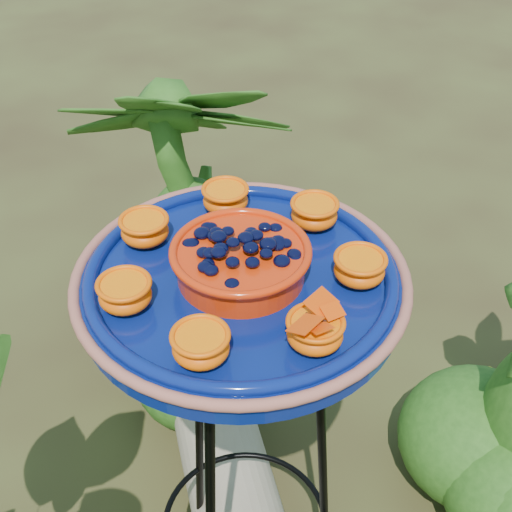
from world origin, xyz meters
The scene contains 4 objects.
tripod_stand centered at (0.11, 0.09, 0.53)m, with size 0.41×0.41×0.87m.
feeder_dish centered at (0.11, 0.09, 0.91)m, with size 0.58×0.58×0.10m.
driftwood_log centered at (0.25, 0.20, 0.10)m, with size 0.20×0.20×0.60m, color gray.
shrub_back_right centered at (0.64, 0.54, 0.47)m, with size 0.53×0.53×0.94m, color #224C14.
Camera 1 is at (-0.52, -0.29, 1.54)m, focal length 50.00 mm.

